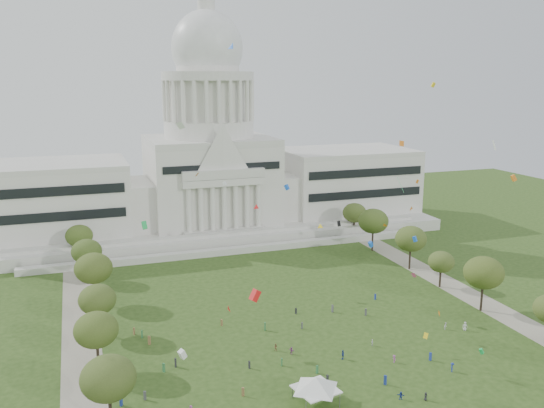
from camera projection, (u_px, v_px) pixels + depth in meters
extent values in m
plane|color=#2A4416|center=(349.00, 375.00, 109.52)|extent=(400.00, 400.00, 0.00)
cube|color=beige|center=(211.00, 223.00, 215.17)|extent=(160.00, 60.00, 4.00)
cube|color=beige|center=(234.00, 250.00, 184.95)|extent=(130.00, 3.00, 2.00)
cube|color=beige|center=(228.00, 239.00, 192.01)|extent=(140.00, 3.00, 5.00)
cube|color=silver|center=(51.00, 200.00, 193.82)|extent=(50.00, 34.00, 22.00)
cube|color=silver|center=(345.00, 181.00, 229.09)|extent=(50.00, 34.00, 22.00)
cube|color=silver|center=(137.00, 204.00, 201.60)|extent=(12.00, 26.00, 16.00)
cube|color=silver|center=(281.00, 194.00, 218.91)|extent=(12.00, 26.00, 16.00)
cube|color=silver|center=(210.00, 182.00, 210.81)|extent=(44.00, 38.00, 28.00)
cube|color=silver|center=(224.00, 182.00, 191.67)|extent=(28.00, 3.00, 2.40)
cube|color=black|center=(49.00, 205.00, 177.53)|extent=(46.00, 0.40, 11.00)
cube|color=black|center=(366.00, 184.00, 212.79)|extent=(46.00, 0.40, 11.00)
cylinder|color=silver|center=(209.00, 129.00, 206.64)|extent=(32.00, 32.00, 6.00)
cylinder|color=silver|center=(208.00, 100.00, 204.48)|extent=(28.00, 28.00, 14.00)
cylinder|color=beige|center=(208.00, 76.00, 202.66)|extent=(32.40, 32.40, 3.00)
cylinder|color=silver|center=(207.00, 60.00, 201.47)|extent=(22.00, 22.00, 8.00)
ellipsoid|color=silver|center=(207.00, 48.00, 200.61)|extent=(25.00, 25.00, 26.20)
cylinder|color=silver|center=(206.00, 8.00, 197.71)|extent=(6.00, 6.00, 5.00)
cube|color=gray|center=(81.00, 345.00, 121.80)|extent=(8.00, 160.00, 0.04)
cube|color=gray|center=(461.00, 291.00, 152.58)|extent=(8.00, 160.00, 0.04)
ellipsoid|color=#37471B|center=(108.00, 378.00, 90.73)|extent=(8.86, 8.86, 7.25)
cylinder|color=black|center=(98.00, 358.00, 110.46)|extent=(0.56, 0.56, 5.47)
ellipsoid|color=#374B18|center=(96.00, 330.00, 109.21)|extent=(8.42, 8.42, 6.89)
cylinder|color=black|center=(482.00, 299.00, 139.10)|extent=(0.56, 0.56, 6.20)
ellipsoid|color=#3D4E17|center=(484.00, 273.00, 137.68)|extent=(9.55, 9.55, 7.82)
cylinder|color=black|center=(99.00, 323.00, 126.11)|extent=(0.56, 0.56, 5.27)
ellipsoid|color=#38491A|center=(97.00, 299.00, 124.91)|extent=(8.12, 8.12, 6.65)
cylinder|color=black|center=(440.00, 279.00, 155.08)|extent=(0.56, 0.56, 4.56)
ellipsoid|color=#3D4F1E|center=(441.00, 262.00, 154.04)|extent=(7.01, 7.01, 5.74)
cylinder|color=black|center=(95.00, 293.00, 143.10)|extent=(0.56, 0.56, 6.03)
ellipsoid|color=#394918|center=(93.00, 268.00, 141.72)|extent=(9.29, 9.29, 7.60)
cylinder|color=black|center=(410.00, 259.00, 169.39)|extent=(0.56, 0.56, 5.97)
ellipsoid|color=#3B4C1C|center=(411.00, 239.00, 168.03)|extent=(9.19, 9.19, 7.52)
cylinder|color=black|center=(88.00, 271.00, 159.95)|extent=(0.56, 0.56, 5.41)
ellipsoid|color=#2F4716|center=(87.00, 251.00, 158.71)|extent=(8.33, 8.33, 6.81)
cylinder|color=black|center=(372.00, 241.00, 187.53)|extent=(0.56, 0.56, 6.37)
ellipsoid|color=#364E18|center=(373.00, 221.00, 186.07)|extent=(9.82, 9.82, 8.03)
cylinder|color=black|center=(80.00, 253.00, 176.15)|extent=(0.56, 0.56, 5.32)
ellipsoid|color=#344D15|center=(79.00, 236.00, 174.94)|extent=(8.19, 8.19, 6.70)
cylinder|color=black|center=(354.00, 229.00, 204.96)|extent=(0.56, 0.56, 5.47)
ellipsoid|color=#37491A|center=(354.00, 213.00, 203.72)|extent=(8.42, 8.42, 6.89)
cylinder|color=#4C4C4C|center=(340.00, 403.00, 97.53)|extent=(0.12, 0.12, 2.78)
cylinder|color=#4C4C4C|center=(292.00, 391.00, 101.27)|extent=(0.12, 0.12, 2.78)
cylinder|color=#4C4C4C|center=(325.00, 385.00, 103.26)|extent=(0.12, 0.12, 2.78)
cube|color=white|center=(316.00, 389.00, 99.08)|extent=(7.88, 7.88, 0.22)
pyramid|color=white|center=(316.00, 383.00, 98.81)|extent=(11.03, 11.03, 2.22)
imported|color=silver|center=(465.00, 326.00, 128.59)|extent=(1.19, 1.06, 2.04)
imported|color=silver|center=(446.00, 326.00, 129.08)|extent=(0.95, 0.89, 1.67)
imported|color=#994C8C|center=(394.00, 359.00, 114.09)|extent=(0.58, 1.06, 1.61)
imported|color=navy|center=(343.00, 355.00, 115.44)|extent=(0.86, 1.25, 1.95)
imported|color=#994C8C|center=(291.00, 351.00, 117.58)|extent=(1.22, 1.52, 1.55)
imported|color=#26262B|center=(426.00, 396.00, 100.69)|extent=(0.49, 0.75, 1.52)
imported|color=olive|center=(276.00, 347.00, 119.06)|extent=(0.89, 0.83, 1.57)
imported|color=navy|center=(452.00, 367.00, 110.47)|extent=(1.13, 1.37, 1.88)
imported|color=silver|center=(372.00, 342.00, 121.26)|extent=(0.75, 0.97, 1.47)
imported|color=navy|center=(401.00, 396.00, 101.01)|extent=(1.44, 1.19, 1.47)
cube|color=navy|center=(121.00, 401.00, 99.00)|extent=(0.58, 0.60, 1.94)
cube|color=navy|center=(385.00, 380.00, 105.82)|extent=(0.55, 0.57, 1.86)
cube|color=navy|center=(375.00, 297.00, 146.50)|extent=(0.40, 0.25, 1.50)
cube|color=#26262B|center=(176.00, 363.00, 112.29)|extent=(0.31, 0.49, 1.85)
cube|color=#33723F|center=(142.00, 334.00, 124.90)|extent=(0.42, 0.54, 1.78)
cube|color=olive|center=(222.00, 323.00, 131.04)|extent=(0.47, 0.46, 1.54)
cube|color=olive|center=(149.00, 340.00, 121.76)|extent=(0.61, 0.56, 1.95)
cube|color=#26262B|center=(327.00, 379.00, 106.33)|extent=(0.33, 0.48, 1.68)
cube|color=#4C4C51|center=(366.00, 312.00, 136.69)|extent=(0.53, 0.44, 1.70)
cube|color=#4C4C51|center=(332.00, 309.00, 138.59)|extent=(0.37, 0.53, 1.84)
cube|color=navy|center=(430.00, 357.00, 114.90)|extent=(0.40, 0.51, 1.70)
cube|color=#33723F|center=(265.00, 326.00, 128.56)|extent=(0.45, 0.57, 1.89)
cube|color=olive|center=(243.00, 392.00, 102.06)|extent=(0.51, 0.49, 1.65)
cube|color=#33723F|center=(317.00, 369.00, 109.91)|extent=(0.49, 0.36, 1.65)
cube|color=#33723F|center=(282.00, 362.00, 112.82)|extent=(0.37, 0.48, 1.59)
cube|color=#4C4C51|center=(302.00, 326.00, 129.48)|extent=(0.45, 0.46, 1.50)
cube|color=#26262B|center=(296.00, 311.00, 137.64)|extent=(0.45, 0.46, 1.49)
cube|color=#26262B|center=(249.00, 365.00, 111.78)|extent=(0.32, 0.45, 1.55)
cube|color=#4C4C51|center=(145.00, 396.00, 100.84)|extent=(0.51, 0.41, 1.67)
cube|color=#33723F|center=(164.00, 368.00, 110.39)|extent=(0.52, 0.57, 1.82)
cube|color=olive|center=(134.00, 331.00, 126.52)|extent=(0.41, 0.51, 1.65)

